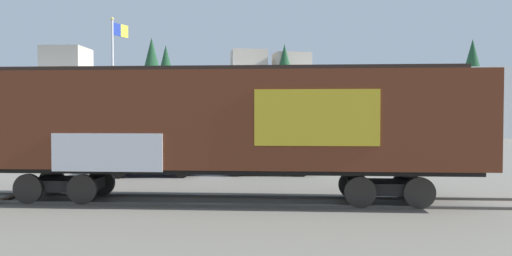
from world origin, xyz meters
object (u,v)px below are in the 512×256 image
Objects in this scene: parked_car_blue at (153,157)px; freight_car at (222,122)px; flagpole at (115,75)px; parked_car_green at (268,157)px.

freight_car is at bearing -58.99° from parked_car_blue.
flagpole reaches higher than parked_car_green.
flagpole is at bearing 122.53° from freight_car.
parked_car_blue is 0.98× the size of parked_car_green.
parked_car_green is (8.29, -4.02, -4.13)m from flagpole.
freight_car is at bearing -103.20° from parked_car_green.
parked_car_green is (5.17, 0.52, -0.03)m from parked_car_blue.
freight_car reaches higher than parked_car_green.
flagpole is 6.88m from parked_car_blue.
flagpole reaches higher than freight_car.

